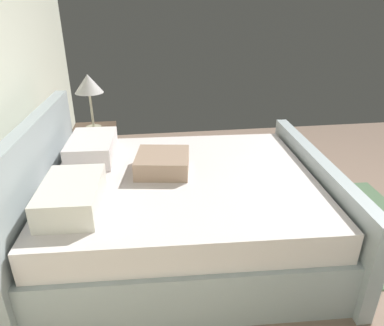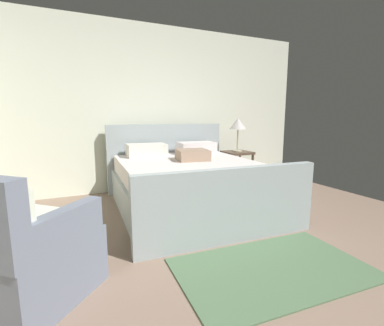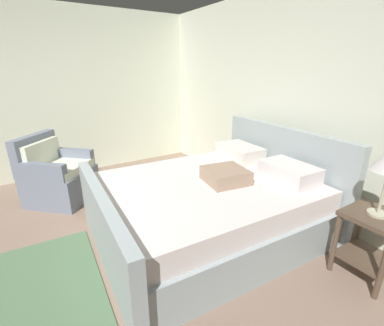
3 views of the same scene
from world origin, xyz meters
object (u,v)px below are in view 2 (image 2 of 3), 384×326
Objects in this scene: table_lamp_right at (238,125)px; armchair at (20,252)px; nightstand_right at (237,163)px; bed at (188,183)px.

table_lamp_right is 3.70m from armchair.
table_lamp_right is at bearing 63.43° from nightstand_right.
table_lamp_right reaches higher than armchair.
nightstand_right is at bearing -116.57° from table_lamp_right.
bed is at bearing -148.92° from nightstand_right.
table_lamp_right is 0.55× the size of armchair.
bed is at bearing -148.92° from table_lamp_right.
nightstand_right is 1.06× the size of table_lamp_right.
bed is 2.18m from armchair.
nightstand_right is 0.59× the size of armchair.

